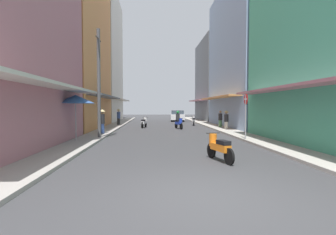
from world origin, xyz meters
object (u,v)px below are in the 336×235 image
motorbike_orange (219,147)px  motorbike_blue (178,121)px  motorbike_white (144,122)px  pedestrian_midway (102,121)px  vendor_umbrella (75,99)px  pedestrian_far (226,119)px  parked_car (177,116)px  pedestrian_crossing (220,120)px  street_sign_no_entry (246,110)px  pedestrian_foreground (119,116)px  motorbike_silver (194,121)px  utility_pole (99,83)px

motorbike_orange → motorbike_blue: bearing=90.4°
motorbike_blue → motorbike_white: bearing=156.1°
pedestrian_midway → vendor_umbrella: vendor_umbrella is taller
pedestrian_far → parked_car: bearing=100.8°
parked_car → motorbike_orange: bearing=-92.2°
pedestrian_crossing → street_sign_no_entry: (-0.81, -8.45, 0.93)m
pedestrian_foreground → pedestrian_far: pedestrian_foreground is taller
pedestrian_foreground → pedestrian_far: 10.92m
vendor_umbrella → motorbike_silver: bearing=56.1°
motorbike_orange → pedestrian_crossing: 14.13m
motorbike_blue → utility_pole: utility_pole is taller
parked_car → pedestrian_crossing: 11.97m
pedestrian_foreground → motorbike_blue: bearing=-33.5°
pedestrian_crossing → street_sign_no_entry: street_sign_no_entry is taller
pedestrian_far → street_sign_no_entry: street_sign_no_entry is taller
motorbike_blue → utility_pole: 9.11m
motorbike_orange → motorbike_blue: 13.37m
pedestrian_foreground → street_sign_no_entry: street_sign_no_entry is taller
parked_car → pedestrian_crossing: pedestrian_crossing is taller
street_sign_no_entry → motorbike_silver: bearing=94.6°
pedestrian_midway → pedestrian_foreground: bearing=90.0°
motorbike_orange → pedestrian_foreground: (-5.77, 17.12, 0.47)m
motorbike_silver → parked_car: (-0.93, 7.90, 0.24)m
utility_pole → street_sign_no_entry: size_ratio=2.45×
motorbike_orange → motorbike_blue: motorbike_blue is taller
pedestrian_midway → street_sign_no_entry: 9.36m
parked_car → pedestrian_midway: 17.89m
utility_pole → motorbike_white: bearing=73.7°
motorbike_orange → pedestrian_far: size_ratio=1.08×
motorbike_silver → motorbike_blue: bearing=-116.1°
motorbike_blue → pedestrian_midway: size_ratio=1.01×
motorbike_silver → pedestrian_far: pedestrian_far is taller
pedestrian_midway → pedestrian_far: 9.76m
parked_car → street_sign_no_entry: street_sign_no_entry is taller
pedestrian_crossing → utility_pole: utility_pole is taller
vendor_umbrella → street_sign_no_entry: (9.30, 0.17, -0.61)m
utility_pole → parked_car: bearing=71.0°
motorbike_silver → vendor_umbrella: vendor_umbrella is taller
motorbike_white → vendor_umbrella: vendor_umbrella is taller
pedestrian_foreground → utility_pole: size_ratio=0.27×
pedestrian_crossing → pedestrian_midway: size_ratio=0.90×
motorbike_blue → pedestrian_foreground: pedestrian_foreground is taller
motorbike_orange → pedestrian_far: pedestrian_far is taller
parked_car → pedestrian_far: 14.07m
pedestrian_midway → pedestrian_far: pedestrian_midway is taller
motorbike_white → motorbike_blue: (3.03, -1.34, 0.20)m
street_sign_no_entry → pedestrian_far: bearing=83.4°
street_sign_no_entry → utility_pole: bearing=170.9°
parked_car → pedestrian_far: bearing=-79.2°
motorbike_silver → street_sign_no_entry: (0.98, -12.21, 1.21)m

